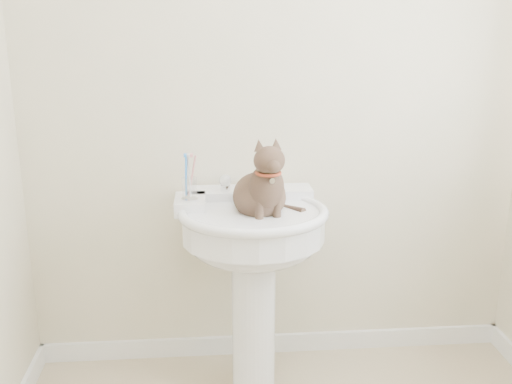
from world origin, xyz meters
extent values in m
cube|color=white|center=(0.00, 1.09, 0.04)|extent=(2.20, 0.02, 0.09)
cylinder|color=white|center=(-0.13, 0.80, 0.32)|extent=(0.18, 0.18, 0.65)
cylinder|color=white|center=(-0.13, 0.80, 0.75)|extent=(0.57, 0.57, 0.12)
ellipsoid|color=white|center=(-0.13, 0.80, 0.69)|extent=(0.53, 0.46, 0.21)
torus|color=white|center=(-0.13, 0.80, 0.80)|extent=(0.60, 0.60, 0.04)
cube|color=white|center=(-0.13, 1.00, 0.82)|extent=(0.53, 0.14, 0.06)
cube|color=white|center=(-0.38, 0.89, 0.82)|extent=(0.12, 0.19, 0.06)
cylinder|color=silver|center=(-0.13, 0.96, 0.87)|extent=(0.05, 0.05, 0.05)
cylinder|color=silver|center=(-0.13, 0.91, 0.90)|extent=(0.04, 0.04, 0.14)
sphere|color=white|center=(-0.24, 0.98, 0.89)|extent=(0.06, 0.06, 0.06)
sphere|color=white|center=(-0.02, 0.98, 0.89)|extent=(0.06, 0.06, 0.06)
cube|color=gold|center=(-0.05, 1.05, 0.86)|extent=(0.10, 0.07, 0.03)
cylinder|color=silver|center=(-0.38, 0.85, 0.85)|extent=(0.07, 0.07, 0.01)
cylinder|color=white|center=(-0.38, 0.85, 0.90)|extent=(0.06, 0.06, 0.09)
cylinder|color=blue|center=(-0.39, 0.85, 0.95)|extent=(0.01, 0.01, 0.17)
cylinder|color=silver|center=(-0.38, 0.85, 0.95)|extent=(0.01, 0.01, 0.17)
cylinder|color=#D07A7C|center=(-0.37, 0.85, 0.95)|extent=(0.01, 0.01, 0.17)
ellipsoid|color=brown|center=(-0.10, 0.82, 0.87)|extent=(0.21, 0.25, 0.19)
ellipsoid|color=brown|center=(-0.10, 0.74, 0.93)|extent=(0.14, 0.13, 0.17)
ellipsoid|color=brown|center=(-0.10, 0.71, 1.04)|extent=(0.12, 0.11, 0.11)
cone|color=brown|center=(-0.13, 0.73, 1.09)|extent=(0.04, 0.04, 0.05)
cone|color=brown|center=(-0.06, 0.73, 1.09)|extent=(0.04, 0.04, 0.05)
cylinder|color=brown|center=(0.02, 0.84, 0.80)|extent=(0.03, 0.03, 0.22)
torus|color=maroon|center=(-0.10, 0.72, 0.99)|extent=(0.10, 0.10, 0.01)
camera|label=1|loc=(-0.31, -1.46, 1.55)|focal=42.00mm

